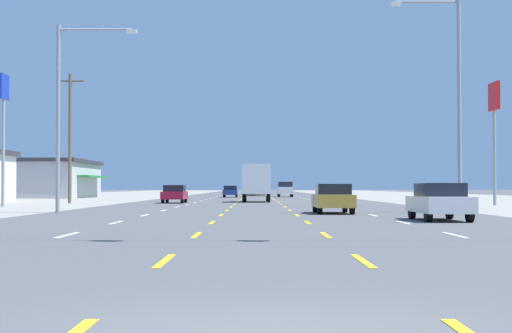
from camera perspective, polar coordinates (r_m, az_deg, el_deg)
ground_plane at (r=73.06m, az=-0.11°, el=-2.50°), size 572.00×572.00×0.00m
lane_markings at (r=111.56m, az=-0.15°, el=-2.14°), size 10.64×227.60×0.01m
signal_span_wire at (r=19.21m, az=-0.50°, el=9.82°), size 26.62×0.53×9.00m
sedan_far_right_nearest at (r=31.80m, az=12.80°, el=-2.44°), size 1.80×4.50×1.46m
sedan_inner_right_near at (r=39.51m, az=5.31°, el=-2.27°), size 1.80×4.50×1.46m
sedan_far_left_mid at (r=64.84m, az=-6.08°, el=-1.95°), size 1.80×4.50×1.46m
box_truck_center_turn_midfar at (r=69.01m, az=-0.20°, el=-1.04°), size 2.40×7.20×3.23m
sedan_inner_left_far at (r=100.06m, az=-2.07°, el=-1.79°), size 1.80×4.50×1.46m
suv_inner_right_farther at (r=104.53m, az=1.89°, el=-1.63°), size 1.98×4.90×1.98m
storefront_left_row_2 at (r=100.30m, az=-15.62°, el=-0.85°), size 13.97×17.20×4.58m
pole_sign_left_row_1 at (r=55.81m, az=-17.86°, el=3.90°), size 0.24×1.62×8.84m
pole_sign_right_row_1 at (r=59.29m, az=16.49°, el=3.82°), size 0.24×2.14×8.78m
streetlight_left_row_0 at (r=41.42m, az=-13.66°, el=4.42°), size 4.07×0.26×9.54m
streetlight_right_row_0 at (r=41.58m, az=13.74°, el=5.32°), size 3.57×0.26×10.95m
utility_pole_left_row_1 at (r=65.13m, az=-13.41°, el=2.15°), size 2.20×0.26×10.36m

